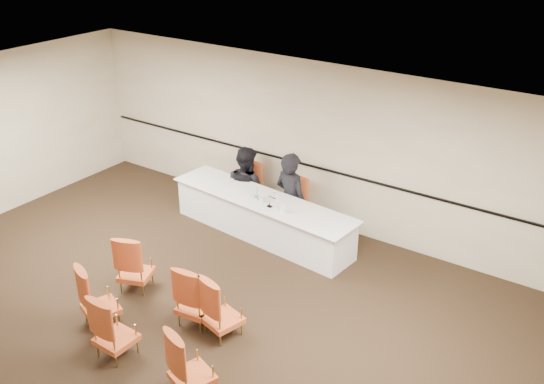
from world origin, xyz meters
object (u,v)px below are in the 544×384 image
Objects in this scene: panel_table at (262,217)px; panelist_main at (291,202)px; water_bottle at (256,193)px; aud_chair_back_mid at (115,325)px; drinking_glass at (261,200)px; coffee_cup at (283,208)px; panelist_main_chair at (291,204)px; microphone at (269,200)px; aud_chair_back_left at (99,295)px; panelist_second at (246,190)px; panelist_second_chair at (246,188)px; aud_chair_back_right at (191,362)px; aud_chair_front_mid at (196,294)px; aud_chair_front_right at (222,306)px; aud_chair_front_left at (135,261)px.

panelist_main is (0.27, 0.52, 0.15)m from panel_table.
water_bottle is 3.62m from aud_chair_back_mid.
panel_table is at bearing 119.67° from drinking_glass.
aud_chair_back_mid is at bearing -95.23° from coffee_cup.
panelist_main_chair is 3.72× the size of microphone.
aud_chair_back_left is 0.75m from aud_chair_back_mid.
panelist_second reaches higher than panelist_second_chair.
drinking_glass is at bearing 131.78° from aud_chair_back_right.
panelist_main_chair and aud_chair_front_mid have the same top height.
panelist_second_chair is 9.50× the size of drinking_glass.
panelist_second_chair and aud_chair_front_mid have the same top height.
panelist_second_chair and aud_chair_front_right have the same top height.
aud_chair_front_left is at bearing -107.28° from drinking_glass.
aud_chair_back_right is at bearing -63.92° from microphone.
water_bottle is 2.78m from aud_chair_front_right.
aud_chair_front_right is 1.00× the size of aud_chair_back_mid.
aud_chair_back_right is (1.47, -3.50, -0.30)m from drinking_glass.
aud_chair_front_mid is at bearing -76.03° from drinking_glass.
panelist_main is 2.01× the size of aud_chair_front_right.
aud_chair_back_right is (0.96, -3.41, -0.32)m from coffee_cup.
aud_chair_back_left reaches higher than coffee_cup.
drinking_glass is at bearing 128.42° from aud_chair_front_right.
aud_chair_back_left and aud_chair_back_mid have the same top height.
microphone reaches higher than aud_chair_front_mid.
aud_chair_back_right is at bearing 118.11° from panelist_main.
drinking_glass is at bearing 153.08° from panelist_second.
panelist_main_chair and aud_chair_back_left have the same top height.
microphone is 0.27× the size of aud_chair_front_right.
microphone reaches higher than coffee_cup.
aud_chair_front_right and aud_chair_back_mid have the same top height.
aud_chair_back_left is (-0.48, -3.20, -0.30)m from drinking_glass.
microphone is (1.09, -0.81, 0.43)m from panelist_second.
panelist_main_chair is at bearing 97.67° from microphone.
panel_table is at bearing 128.71° from aud_chair_front_right.
panelist_main_chair is at bearing 112.72° from coffee_cup.
aud_chair_front_mid is at bearing -87.59° from coffee_cup.
microphone is at bearing -15.94° from drinking_glass.
aud_chair_back_mid is (1.07, -4.28, 0.05)m from panelist_second.
panelist_second is 12.58× the size of coffee_cup.
water_bottle is at bearing 100.73° from aud_chair_front_mid.
panelist_main_chair is 9.50× the size of drinking_glass.
aud_chair_front_left and aud_chair_front_mid have the same top height.
microphone is at bearing 102.65° from panelist_main.
coffee_cup reaches higher than panel_table.
panelist_main reaches higher than coffee_cup.
microphone is 2.55× the size of drinking_glass.
panel_table is 25.91× the size of coffee_cup.
aud_chair_back_mid is at bearing -159.40° from aud_chair_back_right.
aud_chair_back_mid is (-0.00, -4.18, -0.04)m from panelist_main.
aud_chair_back_right is at bearing -56.96° from aud_chair_front_mid.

